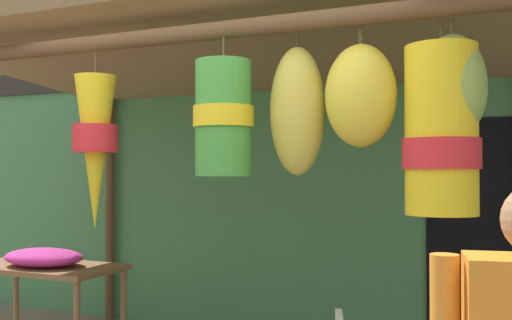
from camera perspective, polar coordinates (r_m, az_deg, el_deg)
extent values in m
cube|color=#47844C|center=(5.65, 6.59, 4.06)|extent=(11.34, 0.25, 4.13)
cube|color=#2D2823|center=(5.58, 6.13, 9.27)|extent=(10.21, 0.04, 0.24)
cube|color=black|center=(5.27, 21.83, -7.11)|extent=(1.10, 0.03, 2.00)
cylinder|color=brown|center=(6.54, -13.68, -4.40)|extent=(0.09, 0.09, 2.35)
cylinder|color=brown|center=(3.66, -9.47, 11.42)|extent=(4.22, 0.10, 0.10)
cylinder|color=brown|center=(5.61, 3.07, 8.60)|extent=(4.22, 0.10, 0.10)
cube|color=olive|center=(4.62, -1.85, 10.32)|extent=(4.52, 2.69, 0.33)
cylinder|color=brown|center=(3.90, -14.96, 8.80)|extent=(0.01, 0.01, 0.15)
cone|color=yellow|center=(3.85, -15.00, 0.71)|extent=(0.26, 0.26, 0.95)
cylinder|color=red|center=(3.85, -14.99, 1.98)|extent=(0.28, 0.28, 0.17)
cylinder|color=brown|center=(3.38, -3.09, 10.46)|extent=(0.01, 0.01, 0.13)
cylinder|color=green|center=(3.32, -3.10, 3.96)|extent=(0.31, 0.31, 0.64)
cylinder|color=yellow|center=(3.32, -3.10, 4.12)|extent=(0.33, 0.33, 0.11)
cylinder|color=brown|center=(3.14, 17.10, 11.43)|extent=(0.01, 0.01, 0.13)
cylinder|color=yellow|center=(3.07, 17.15, 2.71)|extent=(0.35, 0.35, 0.83)
cylinder|color=red|center=(3.07, 17.16, 0.57)|extent=(0.38, 0.38, 0.15)
cylinder|color=#4C3D23|center=(3.13, 18.07, 11.94)|extent=(0.02, 0.02, 0.07)
ellipsoid|color=#89A842|center=(3.08, 18.10, 6.57)|extent=(0.33, 0.28, 0.52)
cylinder|color=#4C3D23|center=(3.19, 9.87, 11.55)|extent=(0.02, 0.02, 0.09)
ellipsoid|color=yellow|center=(3.14, 9.89, 6.03)|extent=(0.37, 0.31, 0.53)
cylinder|color=#4C3D23|center=(3.33, 3.94, 11.20)|extent=(0.02, 0.02, 0.06)
ellipsoid|color=gold|center=(3.27, 3.95, 4.66)|extent=(0.30, 0.26, 0.70)
cube|color=brown|center=(5.28, -19.50, -9.56)|extent=(1.28, 0.67, 0.04)
cylinder|color=brown|center=(5.96, -21.80, -12.44)|extent=(0.05, 0.05, 0.76)
cylinder|color=brown|center=(5.20, -12.42, -14.19)|extent=(0.05, 0.05, 0.76)
ellipsoid|color=#D13399|center=(5.19, -19.49, -8.68)|extent=(0.69, 0.48, 0.14)
ellipsoid|color=yellow|center=(5.08, -19.03, -8.77)|extent=(0.31, 0.24, 0.10)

